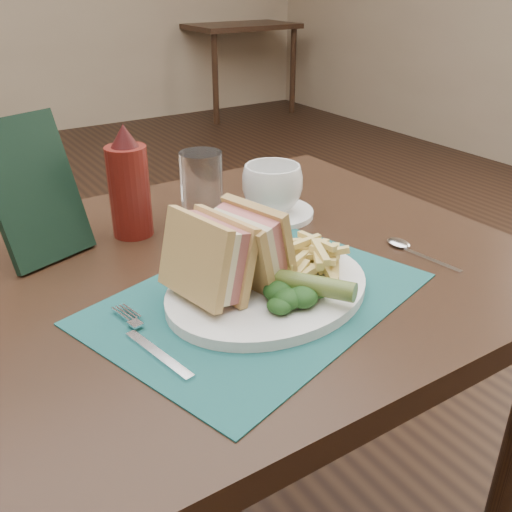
{
  "coord_description": "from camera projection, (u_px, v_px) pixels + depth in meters",
  "views": [
    {
      "loc": [
        -0.38,
        -1.18,
        1.15
      ],
      "look_at": [
        -0.0,
        -0.6,
        0.8
      ],
      "focal_mm": 40.0,
      "sensor_mm": 36.0,
      "label": 1
    }
  ],
  "objects": [
    {
      "name": "kale_garnish",
      "position": [
        295.0,
        292.0,
        0.73
      ],
      "size": [
        0.11,
        0.08,
        0.03
      ],
      "primitive_type": null,
      "color": "#153714",
      "rests_on": "plate"
    },
    {
      "name": "plate",
      "position": [
        268.0,
        289.0,
        0.77
      ],
      "size": [
        0.34,
        0.3,
        0.01
      ],
      "primitive_type": null,
      "rotation": [
        0.0,
        0.0,
        0.22
      ],
      "color": "white",
      "rests_on": "placemat"
    },
    {
      "name": "placemat",
      "position": [
        259.0,
        298.0,
        0.77
      ],
      "size": [
        0.5,
        0.42,
        0.0
      ],
      "primitive_type": "cube",
      "rotation": [
        0.0,
        0.0,
        0.29
      ],
      "color": "#184F4E",
      "rests_on": "table_main"
    },
    {
      "name": "fork",
      "position": [
        148.0,
        339.0,
        0.67
      ],
      "size": [
        0.06,
        0.17,
        0.01
      ],
      "primitive_type": null,
      "rotation": [
        0.0,
        0.0,
        0.19
      ],
      "color": "silver",
      "rests_on": "placemat"
    },
    {
      "name": "table_main",
      "position": [
        229.0,
        442.0,
        1.04
      ],
      "size": [
        0.9,
        0.75,
        0.75
      ],
      "primitive_type": null,
      "color": "black",
      "rests_on": "ground"
    },
    {
      "name": "fries_pile",
      "position": [
        305.0,
        253.0,
        0.8
      ],
      "size": [
        0.18,
        0.2,
        0.05
      ],
      "primitive_type": null,
      "color": "#DBC46D",
      "rests_on": "plate"
    },
    {
      "name": "drinking_glass",
      "position": [
        202.0,
        190.0,
        0.96
      ],
      "size": [
        0.07,
        0.07,
        0.13
      ],
      "primitive_type": "cylinder",
      "rotation": [
        0.0,
        0.0,
        0.02
      ],
      "color": "silver",
      "rests_on": "table_main"
    },
    {
      "name": "ketchup_bottle",
      "position": [
        129.0,
        181.0,
        0.92
      ],
      "size": [
        0.08,
        0.08,
        0.19
      ],
      "primitive_type": null,
      "rotation": [
        0.0,
        0.0,
        0.2
      ],
      "color": "#5E1510",
      "rests_on": "table_main"
    },
    {
      "name": "pickle_spear",
      "position": [
        309.0,
        284.0,
        0.73
      ],
      "size": [
        0.09,
        0.12,
        0.03
      ],
      "primitive_type": "cylinder",
      "rotation": [
        1.54,
        0.0,
        0.55
      ],
      "color": "#4C6024",
      "rests_on": "plate"
    },
    {
      "name": "check_presenter",
      "position": [
        34.0,
        190.0,
        0.84
      ],
      "size": [
        0.15,
        0.12,
        0.21
      ],
      "primitive_type": "cube",
      "rotation": [
        -0.31,
        0.0,
        0.35
      ],
      "color": "black",
      "rests_on": "table_main"
    },
    {
      "name": "table_bg_right",
      "position": [
        236.0,
        68.0,
        5.05
      ],
      "size": [
        0.9,
        0.75,
        0.75
      ],
      "primitive_type": null,
      "color": "black",
      "rests_on": "ground"
    },
    {
      "name": "sandwich_half_b",
      "position": [
        238.0,
        250.0,
        0.74
      ],
      "size": [
        0.1,
        0.13,
        0.11
      ],
      "primitive_type": null,
      "rotation": [
        0.0,
        -0.24,
        0.24
      ],
      "color": "tan",
      "rests_on": "plate"
    },
    {
      "name": "saucer",
      "position": [
        272.0,
        213.0,
        1.03
      ],
      "size": [
        0.16,
        0.16,
        0.01
      ],
      "primitive_type": "cylinder",
      "rotation": [
        0.0,
        0.0,
        -0.05
      ],
      "color": "white",
      "rests_on": "table_main"
    },
    {
      "name": "floor",
      "position": [
        141.0,
        431.0,
        1.59
      ],
      "size": [
        7.0,
        7.0,
        0.0
      ],
      "primitive_type": "plane",
      "color": "black",
      "rests_on": "ground"
    },
    {
      "name": "coffee_cup",
      "position": [
        272.0,
        188.0,
        1.01
      ],
      "size": [
        0.15,
        0.15,
        0.08
      ],
      "primitive_type": "imported",
      "rotation": [
        0.0,
        0.0,
        0.82
      ],
      "color": "white",
      "rests_on": "saucer"
    },
    {
      "name": "spoon",
      "position": [
        420.0,
        253.0,
        0.88
      ],
      "size": [
        0.05,
        0.15,
        0.01
      ],
      "primitive_type": null,
      "rotation": [
        0.0,
        0.0,
        0.13
      ],
      "color": "silver",
      "rests_on": "table_main"
    },
    {
      "name": "sandwich_half_a",
      "position": [
        195.0,
        262.0,
        0.71
      ],
      "size": [
        0.1,
        0.13,
        0.11
      ],
      "primitive_type": null,
      "rotation": [
        0.0,
        0.24,
        0.19
      ],
      "color": "#D8B469",
      "rests_on": "plate"
    }
  ]
}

